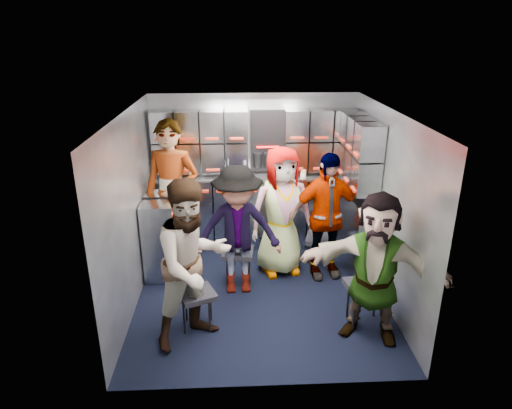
{
  "coord_description": "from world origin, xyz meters",
  "views": [
    {
      "loc": [
        -0.27,
        -4.61,
        2.9
      ],
      "look_at": [
        -0.03,
        0.35,
        0.97
      ],
      "focal_mm": 32.0,
      "sensor_mm": 36.0,
      "label": 1
    }
  ],
  "objects_px": {
    "jump_seat_near_right": "(367,289)",
    "attendant_arc_e": "(375,268)",
    "attendant_standing": "(172,196)",
    "attendant_arc_d": "(325,216)",
    "jump_seat_mid_right": "(321,240)",
    "attendant_arc_b": "(238,231)",
    "jump_seat_mid_left": "(238,254)",
    "attendant_arc_a": "(193,264)",
    "jump_seat_near_left": "(197,296)",
    "jump_seat_center": "(279,239)",
    "attendant_arc_c": "(281,212)"
  },
  "relations": [
    {
      "from": "attendant_standing",
      "to": "attendant_arc_d",
      "type": "bearing_deg",
      "value": 2.37
    },
    {
      "from": "jump_seat_near_left",
      "to": "jump_seat_mid_left",
      "type": "distance_m",
      "value": 0.97
    },
    {
      "from": "jump_seat_near_left",
      "to": "attendant_arc_b",
      "type": "distance_m",
      "value": 0.91
    },
    {
      "from": "jump_seat_mid_right",
      "to": "jump_seat_near_left",
      "type": "bearing_deg",
      "value": -141.27
    },
    {
      "from": "jump_seat_mid_right",
      "to": "attendant_arc_d",
      "type": "relative_size",
      "value": 0.28
    },
    {
      "from": "jump_seat_near_left",
      "to": "attendant_standing",
      "type": "relative_size",
      "value": 0.24
    },
    {
      "from": "jump_seat_near_left",
      "to": "jump_seat_mid_right",
      "type": "relative_size",
      "value": 1.02
    },
    {
      "from": "attendant_arc_a",
      "to": "attendant_arc_c",
      "type": "bearing_deg",
      "value": 18.02
    },
    {
      "from": "jump_seat_near_right",
      "to": "attendant_arc_b",
      "type": "bearing_deg",
      "value": 150.68
    },
    {
      "from": "jump_seat_mid_left",
      "to": "attendant_standing",
      "type": "bearing_deg",
      "value": 149.0
    },
    {
      "from": "jump_seat_mid_right",
      "to": "attendant_standing",
      "type": "relative_size",
      "value": 0.23
    },
    {
      "from": "jump_seat_mid_right",
      "to": "attendant_arc_e",
      "type": "distance_m",
      "value": 1.48
    },
    {
      "from": "jump_seat_mid_left",
      "to": "attendant_arc_a",
      "type": "height_order",
      "value": "attendant_arc_a"
    },
    {
      "from": "jump_seat_near_left",
      "to": "attendant_arc_d",
      "type": "xyz_separation_m",
      "value": [
        1.48,
        1.01,
        0.42
      ]
    },
    {
      "from": "jump_seat_near_right",
      "to": "jump_seat_near_left",
      "type": "bearing_deg",
      "value": 178.79
    },
    {
      "from": "jump_seat_near_left",
      "to": "attendant_arc_d",
      "type": "bearing_deg",
      "value": 34.24
    },
    {
      "from": "jump_seat_mid_right",
      "to": "attendant_arc_c",
      "type": "xyz_separation_m",
      "value": [
        -0.52,
        -0.06,
        0.43
      ]
    },
    {
      "from": "jump_seat_mid_left",
      "to": "jump_seat_mid_right",
      "type": "distance_m",
      "value": 1.1
    },
    {
      "from": "attendant_arc_a",
      "to": "jump_seat_near_right",
      "type": "bearing_deg",
      "value": -30.87
    },
    {
      "from": "attendant_arc_e",
      "to": "jump_seat_center",
      "type": "bearing_deg",
      "value": 140.2
    },
    {
      "from": "jump_seat_near_left",
      "to": "jump_seat_mid_right",
      "type": "bearing_deg",
      "value": 38.73
    },
    {
      "from": "jump_seat_mid_left",
      "to": "attendant_arc_a",
      "type": "relative_size",
      "value": 0.25
    },
    {
      "from": "attendant_arc_b",
      "to": "attendant_arc_e",
      "type": "distance_m",
      "value": 1.59
    },
    {
      "from": "attendant_arc_a",
      "to": "attendant_arc_e",
      "type": "bearing_deg",
      "value": -36.83
    },
    {
      "from": "attendant_standing",
      "to": "attendant_arc_c",
      "type": "relative_size",
      "value": 1.18
    },
    {
      "from": "attendant_standing",
      "to": "attendant_arc_e",
      "type": "height_order",
      "value": "attendant_standing"
    },
    {
      "from": "jump_seat_near_right",
      "to": "attendant_standing",
      "type": "relative_size",
      "value": 0.25
    },
    {
      "from": "jump_seat_center",
      "to": "attendant_arc_c",
      "type": "height_order",
      "value": "attendant_arc_c"
    },
    {
      "from": "jump_seat_mid_right",
      "to": "attendant_arc_b",
      "type": "relative_size",
      "value": 0.29
    },
    {
      "from": "attendant_arc_b",
      "to": "jump_seat_near_left",
      "type": "bearing_deg",
      "value": -123.33
    },
    {
      "from": "jump_seat_mid_right",
      "to": "attendant_arc_c",
      "type": "distance_m",
      "value": 0.67
    },
    {
      "from": "jump_seat_near_left",
      "to": "attendant_arc_b",
      "type": "relative_size",
      "value": 0.29
    },
    {
      "from": "jump_seat_near_right",
      "to": "attendant_arc_a",
      "type": "height_order",
      "value": "attendant_arc_a"
    },
    {
      "from": "jump_seat_center",
      "to": "attendant_standing",
      "type": "relative_size",
      "value": 0.21
    },
    {
      "from": "jump_seat_near_right",
      "to": "attendant_arc_a",
      "type": "distance_m",
      "value": 1.79
    },
    {
      "from": "attendant_standing",
      "to": "jump_seat_center",
      "type": "bearing_deg",
      "value": 11.15
    },
    {
      "from": "attendant_arc_a",
      "to": "attendant_arc_e",
      "type": "height_order",
      "value": "attendant_arc_a"
    },
    {
      "from": "jump_seat_center",
      "to": "jump_seat_near_right",
      "type": "bearing_deg",
      "value": -60.55
    },
    {
      "from": "attendant_arc_d",
      "to": "attendant_standing",
      "type": "bearing_deg",
      "value": 160.1
    },
    {
      "from": "attendant_standing",
      "to": "attendant_arc_e",
      "type": "bearing_deg",
      "value": -23.91
    },
    {
      "from": "jump_seat_mid_left",
      "to": "jump_seat_center",
      "type": "bearing_deg",
      "value": 39.2
    },
    {
      "from": "jump_seat_mid_right",
      "to": "attendant_arc_b",
      "type": "height_order",
      "value": "attendant_arc_b"
    },
    {
      "from": "jump_seat_near_right",
      "to": "attendant_arc_e",
      "type": "distance_m",
      "value": 0.39
    },
    {
      "from": "jump_seat_near_left",
      "to": "jump_seat_center",
      "type": "distance_m",
      "value": 1.63
    },
    {
      "from": "jump_seat_mid_right",
      "to": "attendant_arc_c",
      "type": "relative_size",
      "value": 0.27
    },
    {
      "from": "attendant_arc_b",
      "to": "attendant_arc_d",
      "type": "xyz_separation_m",
      "value": [
        1.06,
        0.32,
        0.02
      ]
    },
    {
      "from": "jump_seat_near_left",
      "to": "jump_seat_center",
      "type": "bearing_deg",
      "value": 53.64
    },
    {
      "from": "jump_seat_near_left",
      "to": "attendant_arc_b",
      "type": "bearing_deg",
      "value": 58.32
    },
    {
      "from": "jump_seat_mid_left",
      "to": "attendant_arc_d",
      "type": "height_order",
      "value": "attendant_arc_d"
    },
    {
      "from": "jump_seat_center",
      "to": "attendant_arc_a",
      "type": "height_order",
      "value": "attendant_arc_a"
    }
  ]
}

